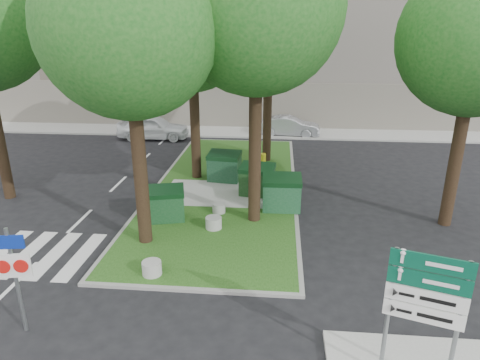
# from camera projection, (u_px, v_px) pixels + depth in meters

# --- Properties ---
(ground) EXTENTS (120.00, 120.00, 0.00)m
(ground) POSITION_uv_depth(u_px,v_px,m) (172.00, 289.00, 11.86)
(ground) COLOR black
(ground) RESTS_ON ground
(median_island) EXTENTS (6.00, 16.00, 0.12)m
(median_island) POSITION_uv_depth(u_px,v_px,m) (226.00, 186.00, 19.29)
(median_island) COLOR #1C4914
(median_island) RESTS_ON ground
(median_kerb) EXTENTS (6.30, 16.30, 0.10)m
(median_kerb) POSITION_uv_depth(u_px,v_px,m) (226.00, 186.00, 19.29)
(median_kerb) COLOR gray
(median_kerb) RESTS_ON ground
(building_sidewalk) EXTENTS (42.00, 3.00, 0.12)m
(building_sidewalk) POSITION_uv_depth(u_px,v_px,m) (237.00, 132.00, 29.16)
(building_sidewalk) COLOR #999993
(building_sidewalk) RESTS_ON ground
(zebra_crossing) EXTENTS (5.00, 3.00, 0.01)m
(zebra_crossing) POSITION_uv_depth(u_px,v_px,m) (68.00, 255.00, 13.58)
(zebra_crossing) COLOR silver
(zebra_crossing) RESTS_ON ground
(apartment_building) EXTENTS (41.00, 12.00, 16.00)m
(apartment_building) POSITION_uv_depth(u_px,v_px,m) (246.00, 11.00, 33.49)
(apartment_building) COLOR tan
(apartment_building) RESTS_ON ground
(tree_median_near_left) EXTENTS (5.20, 5.20, 10.53)m
(tree_median_near_left) POSITION_uv_depth(u_px,v_px,m) (130.00, 9.00, 11.89)
(tree_median_near_left) COLOR black
(tree_median_near_left) RESTS_ON ground
(tree_median_mid) EXTENTS (4.80, 4.80, 9.99)m
(tree_median_mid) POSITION_uv_depth(u_px,v_px,m) (194.00, 23.00, 18.05)
(tree_median_mid) COLOR black
(tree_median_mid) RESTS_ON ground
(dumpster_a) EXTENTS (1.53, 1.24, 1.25)m
(dumpster_a) POSITION_uv_depth(u_px,v_px,m) (166.00, 204.00, 15.68)
(dumpster_a) COLOR #103B19
(dumpster_a) RESTS_ON median_island
(dumpster_b) EXTENTS (1.59, 1.20, 1.37)m
(dumpster_b) POSITION_uv_depth(u_px,v_px,m) (224.00, 167.00, 19.66)
(dumpster_b) COLOR #0F361D
(dumpster_b) RESTS_ON median_island
(dumpster_c) EXTENTS (1.57, 1.22, 1.33)m
(dumpster_c) POSITION_uv_depth(u_px,v_px,m) (257.00, 180.00, 18.00)
(dumpster_c) COLOR black
(dumpster_c) RESTS_ON median_island
(dumpster_d) EXTENTS (1.51, 1.07, 1.39)m
(dumpster_d) POSITION_uv_depth(u_px,v_px,m) (282.00, 193.00, 16.54)
(dumpster_d) COLOR #154526
(dumpster_d) RESTS_ON median_island
(bollard_left) EXTENTS (0.56, 0.56, 0.40)m
(bollard_left) POSITION_uv_depth(u_px,v_px,m) (152.00, 268.00, 12.28)
(bollard_left) COLOR #A5A39F
(bollard_left) RESTS_ON median_island
(bollard_right) EXTENTS (0.58, 0.58, 0.41)m
(bollard_right) POSITION_uv_depth(u_px,v_px,m) (214.00, 223.00, 15.09)
(bollard_right) COLOR #9A9C97
(bollard_right) RESTS_ON median_island
(bollard_mid) EXTENTS (0.50, 0.50, 0.36)m
(bollard_mid) POSITION_uv_depth(u_px,v_px,m) (219.00, 208.00, 16.38)
(bollard_mid) COLOR #989994
(bollard_mid) RESTS_ON median_island
(litter_bin) EXTENTS (0.35, 0.35, 0.62)m
(litter_bin) POSITION_uv_depth(u_px,v_px,m) (262.00, 160.00, 21.88)
(litter_bin) COLOR gold
(litter_bin) RESTS_ON median_island
(traffic_sign_pole) EXTENTS (0.81, 0.18, 2.71)m
(traffic_sign_pole) POSITION_uv_depth(u_px,v_px,m) (14.00, 267.00, 9.66)
(traffic_sign_pole) COLOR slate
(traffic_sign_pole) RESTS_ON ground
(directional_sign) EXTENTS (1.39, 0.49, 2.90)m
(directional_sign) POSITION_uv_depth(u_px,v_px,m) (425.00, 300.00, 7.98)
(directional_sign) COLOR slate
(directional_sign) RESTS_ON sidewalk_corner
(car_white) EXTENTS (4.55, 1.90, 1.54)m
(car_white) POSITION_uv_depth(u_px,v_px,m) (153.00, 127.00, 27.38)
(car_white) COLOR white
(car_white) RESTS_ON ground
(car_silver) EXTENTS (4.06, 1.70, 1.31)m
(car_silver) POSITION_uv_depth(u_px,v_px,m) (289.00, 126.00, 28.15)
(car_silver) COLOR #96989D
(car_silver) RESTS_ON ground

